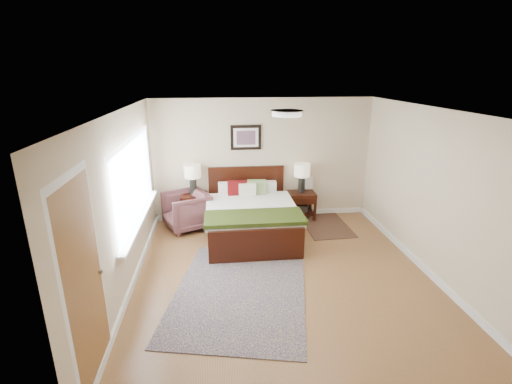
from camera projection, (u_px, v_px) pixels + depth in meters
floor at (283, 275)px, 5.71m from camera, size 5.00×5.00×0.00m
back_wall at (263, 160)px, 7.68m from camera, size 4.50×0.04×2.50m
front_wall at (342, 301)px, 2.96m from camera, size 4.50×0.04×2.50m
left_wall at (123, 205)px, 5.08m from camera, size 0.04×5.00×2.50m
right_wall at (432, 193)px, 5.55m from camera, size 0.04×5.00×2.50m
ceiling at (287, 110)px, 4.93m from camera, size 4.50×5.00×0.02m
window at (136, 181)px, 5.71m from camera, size 0.11×2.72×1.32m
door at (85, 286)px, 3.49m from camera, size 0.06×1.00×2.18m
ceil_fixture at (287, 113)px, 4.94m from camera, size 0.44×0.44×0.08m
bed at (251, 211)px, 6.92m from camera, size 1.69×2.04×1.10m
wall_art at (246, 138)px, 7.47m from camera, size 0.62×0.05×0.50m
nightstand_left at (194, 200)px, 7.53m from camera, size 0.52×0.47×0.62m
nightstand_right at (301, 203)px, 7.81m from camera, size 0.58×0.44×0.58m
lamp_left at (193, 174)px, 7.38m from camera, size 0.33×0.33×0.61m
lamp_right at (302, 173)px, 7.62m from camera, size 0.33×0.33×0.61m
armchair at (187, 211)px, 7.32m from camera, size 1.07×1.06×0.74m
rug_persian at (240, 291)px, 5.29m from camera, size 2.31×2.88×0.01m
rug_navy at (326, 226)px, 7.53m from camera, size 0.90×1.32×0.01m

